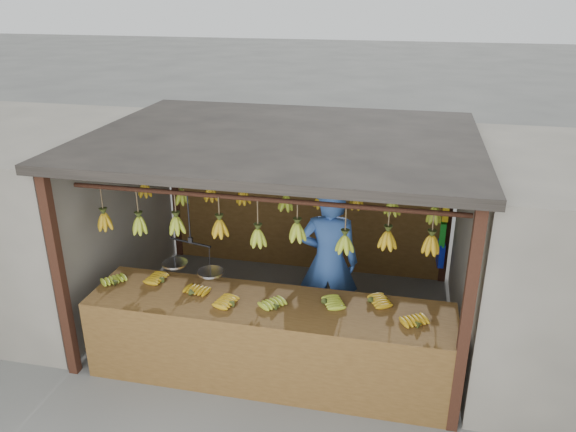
# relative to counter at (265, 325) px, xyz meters

# --- Properties ---
(ground) EXTENTS (80.00, 80.00, 0.00)m
(ground) POSITION_rel_counter_xyz_m (-0.10, 1.23, -0.72)
(ground) COLOR #5B5B57
(stall) EXTENTS (4.30, 3.30, 2.40)m
(stall) POSITION_rel_counter_xyz_m (-0.10, 1.56, 1.25)
(stall) COLOR black
(stall) RESTS_ON ground
(neighbor_left) EXTENTS (3.00, 3.00, 2.30)m
(neighbor_left) POSITION_rel_counter_xyz_m (-3.70, 1.23, 0.43)
(neighbor_left) COLOR slate
(neighbor_left) RESTS_ON ground
(counter) EXTENTS (3.81, 0.87, 0.96)m
(counter) POSITION_rel_counter_xyz_m (0.00, 0.00, 0.00)
(counter) COLOR brown
(counter) RESTS_ON ground
(hanging_bananas) EXTENTS (3.62, 2.24, 0.39)m
(hanging_bananas) POSITION_rel_counter_xyz_m (-0.10, 1.23, 0.91)
(hanging_bananas) COLOR #AD8212
(hanging_bananas) RESTS_ON ground
(balance_scale) EXTENTS (0.71, 0.38, 0.85)m
(balance_scale) POSITION_rel_counter_xyz_m (-0.85, 0.23, 0.49)
(balance_scale) COLOR black
(balance_scale) RESTS_ON ground
(vendor) EXTENTS (0.72, 0.50, 1.89)m
(vendor) POSITION_rel_counter_xyz_m (0.49, 1.10, 0.23)
(vendor) COLOR #3359A5
(vendor) RESTS_ON ground
(bag_bundles) EXTENTS (0.08, 0.26, 1.25)m
(bag_bundles) POSITION_rel_counter_xyz_m (1.84, 2.58, 0.26)
(bag_bundles) COLOR red
(bag_bundles) RESTS_ON ground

